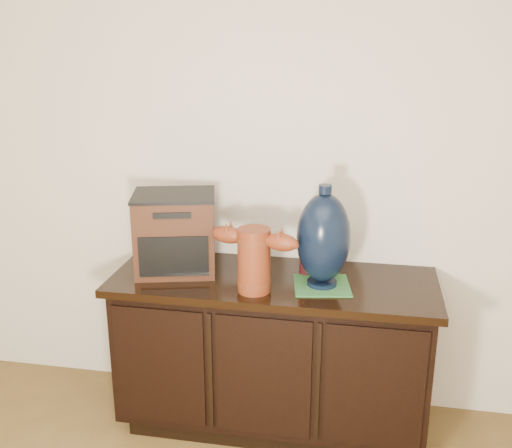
% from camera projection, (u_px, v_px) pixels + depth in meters
% --- Properties ---
extents(sideboard, '(1.46, 0.56, 0.75)m').
position_uv_depth(sideboard, '(273.00, 351.00, 2.80)').
color(sideboard, black).
rests_on(sideboard, ground).
extents(terracotta_vessel, '(0.40, 0.17, 0.28)m').
position_uv_depth(terracotta_vessel, '(254.00, 256.00, 2.51)').
color(terracotta_vessel, maroon).
rests_on(terracotta_vessel, sideboard).
extents(tv_radio, '(0.43, 0.38, 0.37)m').
position_uv_depth(tv_radio, '(175.00, 233.00, 2.73)').
color(tv_radio, '#3B1C0E').
rests_on(tv_radio, sideboard).
extents(green_mat, '(0.28, 0.28, 0.01)m').
position_uv_depth(green_mat, '(322.00, 285.00, 2.61)').
color(green_mat, '#2E6732').
rests_on(green_mat, sideboard).
extents(lamp_base, '(0.27, 0.27, 0.45)m').
position_uv_depth(lamp_base, '(323.00, 239.00, 2.54)').
color(lamp_base, black).
rests_on(lamp_base, green_mat).
extents(spray_can, '(0.07, 0.07, 0.20)m').
position_uv_depth(spray_can, '(307.00, 254.00, 2.71)').
color(spray_can, '#550E16').
rests_on(spray_can, sideboard).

